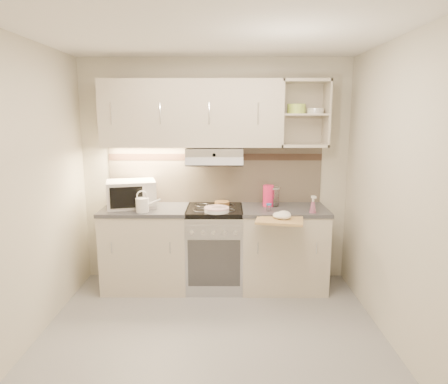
# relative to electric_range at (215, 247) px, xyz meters

# --- Properties ---
(ground) EXTENTS (3.00, 3.00, 0.00)m
(ground) POSITION_rel_electric_range_xyz_m (0.00, -1.10, -0.45)
(ground) COLOR gray
(ground) RESTS_ON ground
(room_shell) EXTENTS (3.04, 2.84, 2.52)m
(room_shell) POSITION_rel_electric_range_xyz_m (0.00, -0.73, 1.18)
(room_shell) COLOR beige
(room_shell) RESTS_ON ground
(base_cabinet_left) EXTENTS (0.90, 0.60, 0.86)m
(base_cabinet_left) POSITION_rel_electric_range_xyz_m (-0.75, 0.00, -0.02)
(base_cabinet_left) COLOR beige
(base_cabinet_left) RESTS_ON ground
(worktop_left) EXTENTS (0.92, 0.62, 0.04)m
(worktop_left) POSITION_rel_electric_range_xyz_m (-0.75, 0.00, 0.43)
(worktop_left) COLOR #47474C
(worktop_left) RESTS_ON base_cabinet_left
(base_cabinet_right) EXTENTS (0.90, 0.60, 0.86)m
(base_cabinet_right) POSITION_rel_electric_range_xyz_m (0.75, 0.00, -0.02)
(base_cabinet_right) COLOR beige
(base_cabinet_right) RESTS_ON ground
(worktop_right) EXTENTS (0.92, 0.62, 0.04)m
(worktop_right) POSITION_rel_electric_range_xyz_m (0.75, 0.00, 0.43)
(worktop_right) COLOR #47474C
(worktop_right) RESTS_ON base_cabinet_right
(electric_range) EXTENTS (0.60, 0.60, 0.90)m
(electric_range) POSITION_rel_electric_range_xyz_m (0.00, 0.00, 0.00)
(electric_range) COLOR #B7B7BC
(electric_range) RESTS_ON ground
(microwave) EXTENTS (0.59, 0.49, 0.29)m
(microwave) POSITION_rel_electric_range_xyz_m (-0.91, 0.04, 0.59)
(microwave) COLOR silver
(microwave) RESTS_ON worktop_left
(watering_can) EXTENTS (0.26, 0.13, 0.22)m
(watering_can) POSITION_rel_electric_range_xyz_m (-0.73, -0.19, 0.53)
(watering_can) COLOR white
(watering_can) RESTS_ON worktop_left
(plate_stack) EXTENTS (0.26, 0.26, 0.05)m
(plate_stack) POSITION_rel_electric_range_xyz_m (0.03, -0.18, 0.47)
(plate_stack) COLOR white
(plate_stack) RESTS_ON electric_range
(bread_loaf) EXTENTS (0.16, 0.16, 0.04)m
(bread_loaf) POSITION_rel_electric_range_xyz_m (0.08, 0.13, 0.47)
(bread_loaf) COLOR #92653D
(bread_loaf) RESTS_ON electric_range
(pink_pitcher) EXTENTS (0.13, 0.12, 0.23)m
(pink_pitcher) POSITION_rel_electric_range_xyz_m (0.59, 0.08, 0.57)
(pink_pitcher) COLOR #F12159
(pink_pitcher) RESTS_ON worktop_right
(glass_jar) EXTENTS (0.11, 0.11, 0.21)m
(glass_jar) POSITION_rel_electric_range_xyz_m (0.65, 0.09, 0.56)
(glass_jar) COLOR silver
(glass_jar) RESTS_ON worktop_right
(spice_jar) EXTENTS (0.05, 0.05, 0.08)m
(spice_jar) POSITION_rel_electric_range_xyz_m (0.57, -0.14, 0.49)
(spice_jar) COLOR silver
(spice_jar) RESTS_ON worktop_right
(spray_bottle) EXTENTS (0.07, 0.07, 0.19)m
(spray_bottle) POSITION_rel_electric_range_xyz_m (1.01, -0.21, 0.52)
(spray_bottle) COLOR pink
(spray_bottle) RESTS_ON worktop_right
(cutting_board) EXTENTS (0.52, 0.48, 0.02)m
(cutting_board) POSITION_rel_electric_range_xyz_m (0.65, -0.38, 0.42)
(cutting_board) COLOR tan
(cutting_board) RESTS_ON base_cabinet_right
(dish_towel) EXTENTS (0.30, 0.27, 0.07)m
(dish_towel) POSITION_rel_electric_range_xyz_m (0.69, -0.39, 0.47)
(dish_towel) COLOR white
(dish_towel) RESTS_ON cutting_board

